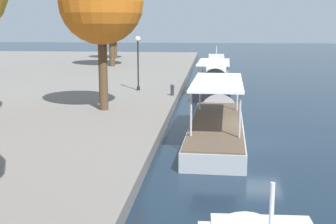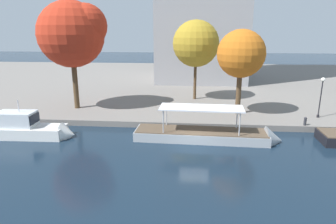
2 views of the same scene
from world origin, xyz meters
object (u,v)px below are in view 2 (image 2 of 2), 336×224
object	(u,v)px
tree_0	(242,54)
tree_2	(74,33)
motor_yacht_1	(29,130)
lamp_post	(321,92)
tree_4	(197,43)
mooring_bollard_0	(305,121)
tour_boat_2	(212,136)

from	to	relation	value
tree_0	tree_2	xyz separation A→B (m)	(-18.72, 1.01, 2.14)
motor_yacht_1	lamp_post	bearing A→B (deg)	11.81
tree_4	mooring_bollard_0	bearing A→B (deg)	-45.39
mooring_bollard_0	lamp_post	world-z (taller)	lamp_post
tour_boat_2	tree_2	distance (m)	19.54
mooring_bollard_0	tree_0	xyz separation A→B (m)	(-5.93, 3.64, 6.18)
tree_2	tour_boat_2	bearing A→B (deg)	-27.22
tour_boat_2	lamp_post	size ratio (longest dim) A/B	3.06
motor_yacht_1	tour_boat_2	xyz separation A→B (m)	(17.06, 0.66, -0.26)
motor_yacht_1	lamp_post	distance (m)	29.63
lamp_post	tree_2	world-z (taller)	tree_2
motor_yacht_1	tour_boat_2	size ratio (longest dim) A/B	0.66
tree_0	tree_4	size ratio (longest dim) A/B	0.89
tour_boat_2	lamp_post	xyz separation A→B (m)	(11.62, 6.24, 3.02)
motor_yacht_1	tree_0	bearing A→B (deg)	18.69
tour_boat_2	tree_2	world-z (taller)	tree_2
lamp_post	tree_2	size ratio (longest dim) A/B	0.35
tree_0	tree_2	size ratio (longest dim) A/B	0.75
mooring_bollard_0	tree_2	distance (m)	26.43
tree_2	tree_4	xyz separation A→B (m)	(13.99, 6.15, -1.28)
motor_yacht_1	tree_0	size ratio (longest dim) A/B	0.95
tour_boat_2	tree_4	distance (m)	16.12
mooring_bollard_0	lamp_post	bearing A→B (deg)	51.05
mooring_bollard_0	tree_4	xyz separation A→B (m)	(-10.66, 10.80, 7.04)
motor_yacht_1	mooring_bollard_0	bearing A→B (deg)	6.80
motor_yacht_1	tree_2	xyz separation A→B (m)	(1.63, 8.59, 8.75)
motor_yacht_1	tree_4	distance (m)	22.74
mooring_bollard_0	tree_4	size ratio (longest dim) A/B	0.08
motor_yacht_1	tree_4	xyz separation A→B (m)	(15.63, 14.74, 7.46)
motor_yacht_1	tree_2	bearing A→B (deg)	77.51
tour_boat_2	mooring_bollard_0	bearing A→B (deg)	21.52
tree_0	tree_2	world-z (taller)	tree_2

